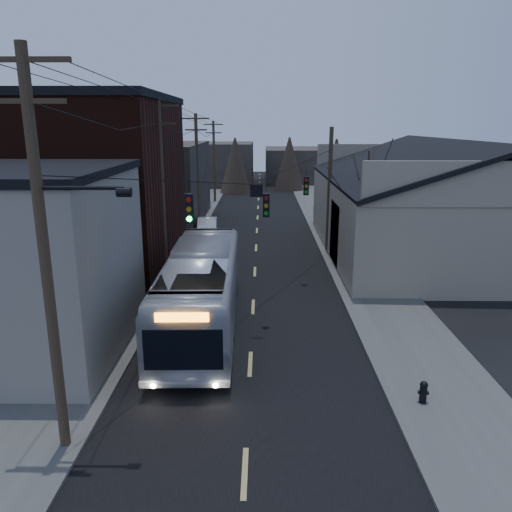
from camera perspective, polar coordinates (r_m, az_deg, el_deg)
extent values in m
cube|color=black|center=(39.91, 0.08, 2.33)|extent=(9.00, 110.00, 0.02)
cube|color=#474744|center=(40.49, -9.17, 2.39)|extent=(4.00, 110.00, 0.12)
cube|color=#474744|center=(40.35, 9.35, 2.34)|extent=(4.00, 110.00, 0.12)
cube|color=gray|center=(20.93, -26.10, -1.04)|extent=(8.00, 8.00, 7.00)
cube|color=black|center=(30.99, -19.12, 7.24)|extent=(10.00, 12.00, 10.00)
cube|color=#2E2A25|center=(46.32, -11.80, 8.15)|extent=(9.00, 14.00, 7.00)
cube|color=gray|center=(36.73, 20.77, 4.22)|extent=(16.00, 20.00, 5.00)
cube|color=black|center=(35.09, 15.10, 10.48)|extent=(8.16, 20.60, 2.86)
cube|color=black|center=(37.85, 27.09, 9.67)|extent=(8.16, 20.60, 2.86)
cube|color=#2E2A25|center=(74.44, -4.32, 10.47)|extent=(10.00, 12.00, 6.00)
cube|color=#2E2A25|center=(79.46, 5.54, 10.36)|extent=(12.00, 14.00, 5.00)
cone|color=black|center=(30.01, 12.41, 4.77)|extent=(0.40, 0.40, 7.20)
cylinder|color=#382B1E|center=(13.57, -22.90, -1.03)|extent=(0.28, 0.28, 10.50)
cube|color=#382B1E|center=(13.19, -25.14, 19.68)|extent=(2.20, 0.12, 0.12)
cylinder|color=#382B1E|center=(27.73, -10.66, 6.99)|extent=(0.28, 0.28, 10.00)
cube|color=#382B1E|center=(27.50, -11.14, 16.52)|extent=(2.20, 0.12, 0.12)
cylinder|color=#382B1E|center=(42.48, -6.73, 9.47)|extent=(0.28, 0.28, 9.50)
cube|color=#382B1E|center=(42.30, -6.91, 15.35)|extent=(2.20, 0.12, 0.12)
cylinder|color=#382B1E|center=(57.36, -4.81, 10.66)|extent=(0.28, 0.28, 9.00)
cube|color=#382B1E|center=(57.20, -4.90, 14.75)|extent=(2.20, 0.12, 0.12)
cylinder|color=#382B1E|center=(34.54, 8.38, 7.35)|extent=(0.28, 0.28, 8.50)
cube|color=black|center=(16.85, -7.62, 5.38)|extent=(0.28, 0.20, 1.00)
cube|color=black|center=(21.21, 1.17, 5.82)|extent=(0.28, 0.20, 1.00)
cube|color=black|center=(27.24, 5.76, 7.98)|extent=(0.28, 0.20, 1.00)
imported|color=#AEB1BA|center=(21.85, -6.27, -3.77)|extent=(3.23, 12.54, 3.47)
imported|color=#ADB0B5|center=(40.01, -5.59, 3.31)|extent=(1.79, 4.38, 1.41)
cylinder|color=black|center=(17.22, 18.56, -14.72)|extent=(0.23, 0.23, 0.58)
sphere|color=black|center=(17.07, 18.65, -13.78)|extent=(0.25, 0.25, 0.25)
cylinder|color=black|center=(17.20, 18.57, -14.58)|extent=(0.35, 0.17, 0.12)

